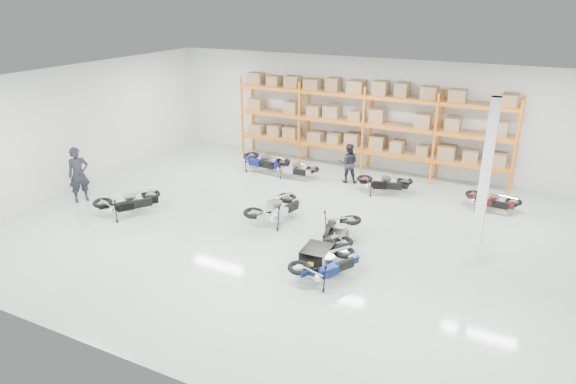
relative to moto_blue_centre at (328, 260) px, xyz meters
The scene contains 14 objects.
room 3.46m from the moto_blue_centre, 131.27° to the left, with size 18.00×18.00×18.00m.
pallet_rack 9.10m from the moto_blue_centre, 102.85° to the left, with size 11.28×0.98×3.62m.
structural_column 4.57m from the moto_blue_centre, 40.71° to the left, with size 0.25×0.25×4.50m, color white.
moto_blue_centre is the anchor object (origin of this frame).
moto_silver_left 3.80m from the moto_blue_centre, 138.04° to the left, with size 0.87×1.95×1.19m, color #B9BBC0, non-canonical shape.
moto_black_far_left 7.49m from the moto_blue_centre, behind, with size 0.84×1.89×1.16m, color black, non-canonical shape.
moto_touring_right 1.97m from the moto_blue_centre, 102.84° to the left, with size 0.82×1.84×1.12m, color black, non-canonical shape.
trailer 0.57m from the moto_blue_centre, 143.50° to the left, with size 0.78×1.48×0.62m.
moto_back_a 8.75m from the moto_blue_centre, 130.16° to the left, with size 0.84×1.89×1.16m, color navy, non-canonical shape.
moto_back_b 7.75m from the moto_blue_centre, 122.20° to the left, with size 0.71×1.59×0.97m, color #A6ABB0, non-canonical shape.
moto_back_c 6.53m from the moto_blue_centre, 94.15° to the left, with size 0.77×1.74×1.06m, color black, non-canonical shape.
moto_back_d 7.32m from the moto_blue_centre, 63.87° to the left, with size 0.70×1.57×0.96m, color #430D0F, non-canonical shape.
person_left 9.85m from the moto_blue_centre, behind, with size 0.71×0.47×1.96m, color black.
person_back 7.33m from the moto_blue_centre, 106.51° to the left, with size 0.75×0.59×1.55m, color black.
Camera 1 is at (6.29, -13.01, 6.87)m, focal length 32.00 mm.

